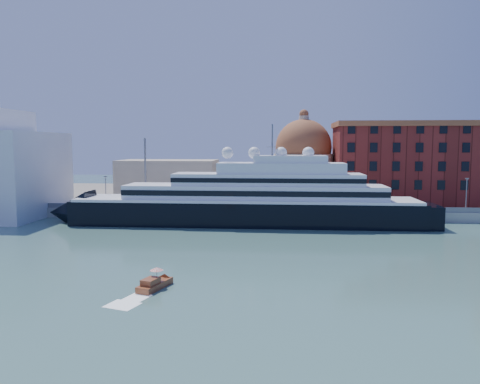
{
  "coord_description": "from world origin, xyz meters",
  "views": [
    {
      "loc": [
        14.85,
        -85.9,
        18.7
      ],
      "look_at": [
        5.99,
        18.0,
        8.19
      ],
      "focal_mm": 35.0,
      "sensor_mm": 36.0,
      "label": 1
    }
  ],
  "objects": [
    {
      "name": "land",
      "position": [
        0.0,
        75.0,
        1.0
      ],
      "size": [
        260.0,
        72.0,
        2.0
      ],
      "primitive_type": "cube",
      "color": "slate",
      "rests_on": "ground"
    },
    {
      "name": "ground",
      "position": [
        0.0,
        0.0,
        0.0
      ],
      "size": [
        400.0,
        400.0,
        0.0
      ],
      "primitive_type": "plane",
      "color": "#3A645D",
      "rests_on": "ground"
    },
    {
      "name": "church",
      "position": [
        6.39,
        57.72,
        10.91
      ],
      "size": [
        66.0,
        18.0,
        25.5
      ],
      "color": "beige",
      "rests_on": "land"
    },
    {
      "name": "warehouse",
      "position": [
        52.0,
        52.0,
        13.79
      ],
      "size": [
        43.0,
        19.0,
        23.25
      ],
      "color": "maroon",
      "rests_on": "land"
    },
    {
      "name": "quay_fence",
      "position": [
        0.0,
        29.5,
        3.1
      ],
      "size": [
        180.0,
        0.1,
        1.2
      ],
      "primitive_type": "cube",
      "color": "slate",
      "rests_on": "quay"
    },
    {
      "name": "water_taxi",
      "position": [
        -1.36,
        -27.65,
        0.68
      ],
      "size": [
        3.7,
        6.31,
        2.84
      ],
      "rotation": [
        0.0,
        0.0,
        -0.31
      ],
      "color": "brown",
      "rests_on": "ground"
    },
    {
      "name": "quay",
      "position": [
        0.0,
        34.0,
        1.25
      ],
      "size": [
        180.0,
        10.0,
        2.5
      ],
      "primitive_type": "cube",
      "color": "gray",
      "rests_on": "ground"
    },
    {
      "name": "lamp_posts",
      "position": [
        -12.67,
        32.27,
        9.84
      ],
      "size": [
        120.8,
        2.4,
        18.0
      ],
      "color": "slate",
      "rests_on": "quay"
    },
    {
      "name": "superyacht",
      "position": [
        4.28,
        23.0,
        4.73
      ],
      "size": [
        91.74,
        12.72,
        27.42
      ],
      "color": "black",
      "rests_on": "ground"
    }
  ]
}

